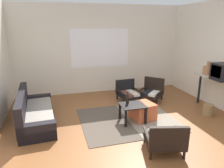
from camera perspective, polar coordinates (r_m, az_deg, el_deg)
name	(u,v)px	position (r m, az deg, el deg)	size (l,w,h in m)	color
ground_plane	(136,136)	(4.29, 6.39, -13.75)	(7.80, 7.80, 0.00)	brown
far_wall_with_window	(100,49)	(6.70, -3.30, 9.31)	(5.60, 0.13, 2.70)	silver
area_rug	(127,120)	(4.91, 4.20, -9.60)	(2.10, 1.82, 0.01)	#4C4238
couch	(34,113)	(5.00, -20.26, -7.43)	(0.79, 1.90, 0.71)	black
coffee_table	(133,109)	(4.71, 5.56, -6.59)	(0.53, 0.49, 0.41)	black
armchair_by_window	(128,92)	(6.05, 4.29, -2.03)	(0.64, 0.66, 0.57)	black
armchair_striped_foreground	(165,139)	(3.76, 14.11, -14.18)	(0.76, 0.76, 0.58)	black
armchair_corner	(152,90)	(6.18, 10.73, -1.69)	(0.80, 0.80, 0.62)	black
ottoman_orange	(142,111)	(4.93, 8.21, -7.25)	(0.48, 0.48, 0.38)	#BC5633
console_shelf	(219,83)	(5.71, 26.88, 0.29)	(0.38, 1.44, 0.86)	#B2AD9E
clay_vase	(208,70)	(5.97, 24.39, 3.43)	(0.25, 0.25, 0.34)	#A87047
glass_bottle	(128,98)	(4.73, 4.21, -3.90)	(0.07, 0.07, 0.27)	black
wicker_basket	(208,110)	(5.58, 24.43, -6.37)	(0.24, 0.24, 0.27)	olive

